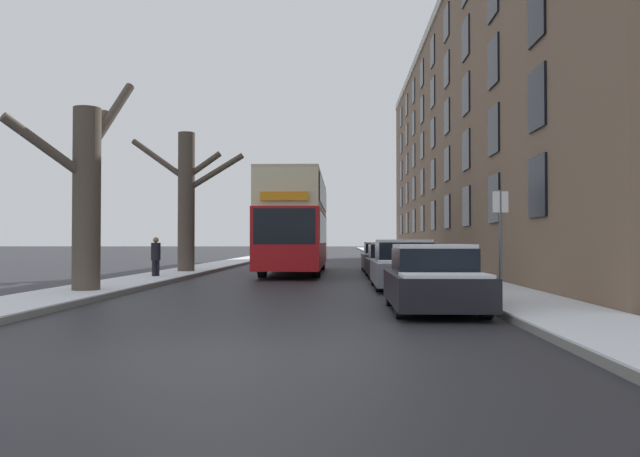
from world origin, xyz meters
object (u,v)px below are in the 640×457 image
parked_car_0 (434,280)px  street_sign_post (501,242)px  parked_car_2 (389,262)px  parked_car_1 (404,266)px  oncoming_van (299,244)px  parked_car_3 (381,258)px  pedestrian_left_sidewalk (156,257)px  bare_tree_left_0 (86,192)px  double_decker_bus (296,220)px  bare_tree_left_1 (187,199)px

parked_car_0 → street_sign_post: 1.61m
street_sign_post → parked_car_2: bearing=96.6°
parked_car_1 → oncoming_van: size_ratio=0.92×
parked_car_1 → street_sign_post: bearing=-77.3°
parked_car_3 → pedestrian_left_sidewalk: (-8.82, -7.33, 0.23)m
street_sign_post → parked_car_1: bearing=102.7°
bare_tree_left_0 → parked_car_1: bare_tree_left_0 is taller
double_decker_bus → oncoming_van: size_ratio=2.28×
bare_tree_left_1 → parked_car_2: size_ratio=1.43×
bare_tree_left_1 → double_decker_bus: bare_tree_left_1 is taller
street_sign_post → bare_tree_left_1: bearing=126.0°
double_decker_bus → oncoming_van: bearing=93.6°
double_decker_bus → bare_tree_left_1: bearing=-163.1°
bare_tree_left_0 → pedestrian_left_sidewalk: bare_tree_left_0 is taller
parked_car_0 → oncoming_van: size_ratio=0.79×
double_decker_bus → parked_car_2: (3.99, -3.26, -1.79)m
oncoming_van → parked_car_0: bearing=-81.8°
pedestrian_left_sidewalk → street_sign_post: bearing=-106.1°
pedestrian_left_sidewalk → street_sign_post: street_sign_post is taller
parked_car_1 → street_sign_post: street_sign_post is taller
double_decker_bus → street_sign_post: bearing=-70.5°
bare_tree_left_1 → pedestrian_left_sidewalk: 4.60m
bare_tree_left_0 → oncoming_van: bearing=84.3°
double_decker_bus → parked_car_2: 5.45m
bare_tree_left_0 → parked_car_0: bare_tree_left_0 is taller
parked_car_0 → oncoming_van: bearing=98.2°
parked_car_2 → street_sign_post: street_sign_post is taller
double_decker_bus → pedestrian_left_sidewalk: size_ratio=7.11×
double_decker_bus → oncoming_van: 22.05m
parked_car_0 → parked_car_2: (0.00, 12.03, -0.01)m
parked_car_0 → bare_tree_left_0: bearing=158.7°
bare_tree_left_0 → parked_car_1: (8.72, 2.84, -2.09)m
oncoming_van → pedestrian_left_sidewalk: size_ratio=3.12×
double_decker_bus → parked_car_3: 4.81m
parked_car_1 → oncoming_van: oncoming_van is taller
bare_tree_left_1 → parked_car_0: bearing=-58.1°
bare_tree_left_1 → parked_car_3: bare_tree_left_1 is taller
parked_car_1 → pedestrian_left_sidewalk: 9.58m
pedestrian_left_sidewalk → street_sign_post: size_ratio=0.64×
double_decker_bus → oncoming_van: (-1.37, 21.98, -1.20)m
parked_car_0 → oncoming_van: oncoming_van is taller
bare_tree_left_0 → parked_car_3: bearing=57.9°
bare_tree_left_0 → double_decker_bus: bare_tree_left_0 is taller
bare_tree_left_1 → oncoming_van: size_ratio=1.24×
bare_tree_left_1 → oncoming_van: 23.71m
bare_tree_left_1 → parked_car_1: bare_tree_left_1 is taller
parked_car_0 → street_sign_post: street_sign_post is taller
parked_car_0 → parked_car_2: size_ratio=0.90×
parked_car_0 → pedestrian_left_sidewalk: size_ratio=2.45×
parked_car_1 → oncoming_van: 31.49m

